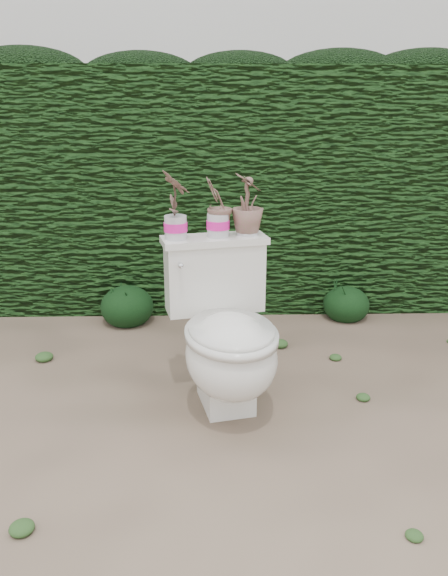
{
  "coord_description": "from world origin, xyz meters",
  "views": [
    {
      "loc": [
        -0.15,
        -2.47,
        1.39
      ],
      "look_at": [
        -0.09,
        0.04,
        0.55
      ],
      "focal_mm": 35.0,
      "sensor_mm": 36.0,
      "label": 1
    }
  ],
  "objects_px": {
    "potted_plant_left": "(175,206)",
    "potted_plant_right": "(248,206)",
    "potted_plant_center": "(218,209)",
    "toilet": "(227,338)"
  },
  "relations": [
    {
      "from": "potted_plant_left",
      "to": "potted_plant_right",
      "type": "bearing_deg",
      "value": -102.63
    },
    {
      "from": "potted_plant_center",
      "to": "potted_plant_right",
      "type": "relative_size",
      "value": 0.96
    },
    {
      "from": "toilet",
      "to": "potted_plant_center",
      "type": "relative_size",
      "value": 2.89
    },
    {
      "from": "potted_plant_left",
      "to": "toilet",
      "type": "bearing_deg",
      "value": -155.05
    },
    {
      "from": "potted_plant_right",
      "to": "potted_plant_left",
      "type": "bearing_deg",
      "value": 85.91
    },
    {
      "from": "toilet",
      "to": "potted_plant_center",
      "type": "distance_m",
      "value": 0.6
    },
    {
      "from": "toilet",
      "to": "potted_plant_center",
      "type": "xyz_separation_m",
      "value": [
        -0.03,
        0.24,
        0.55
      ]
    },
    {
      "from": "toilet",
      "to": "potted_plant_left",
      "type": "distance_m",
      "value": 0.65
    },
    {
      "from": "toilet",
      "to": "potted_plant_center",
      "type": "height_order",
      "value": "potted_plant_center"
    },
    {
      "from": "potted_plant_center",
      "to": "potted_plant_right",
      "type": "bearing_deg",
      "value": 133.24
    }
  ]
}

